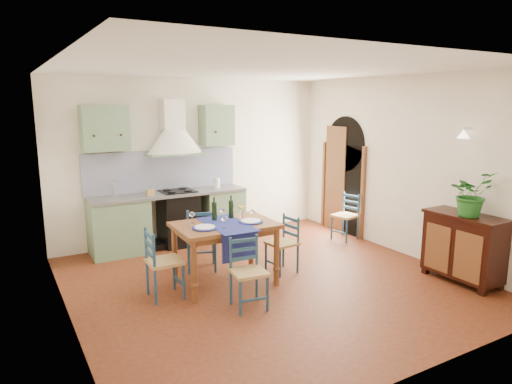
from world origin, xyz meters
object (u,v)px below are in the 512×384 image
dining_table (225,231)px  potted_plant (471,194)px  chair_near (248,272)px  sideboard (463,245)px

dining_table → potted_plant: size_ratio=2.25×
chair_near → potted_plant: potted_plant is taller
dining_table → sideboard: (2.79, -1.53, -0.23)m
dining_table → sideboard: size_ratio=1.26×
potted_plant → dining_table: bearing=149.7°
sideboard → potted_plant: 0.73m
dining_table → sideboard: 3.19m
chair_near → dining_table: bearing=83.4°
dining_table → potted_plant: potted_plant is taller
chair_near → sideboard: (2.88, -0.76, 0.08)m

